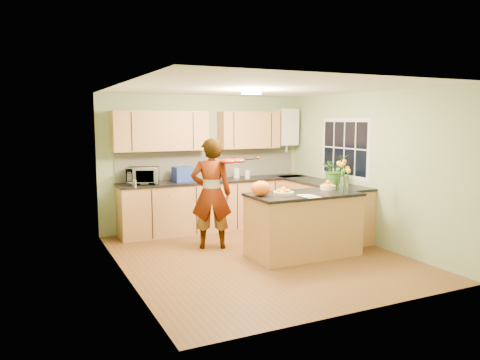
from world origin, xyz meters
name	(u,v)px	position (x,y,z in m)	size (l,w,h in m)	color
floor	(260,257)	(0.00, 0.00, 0.00)	(4.50, 4.50, 0.00)	brown
ceiling	(261,88)	(0.00, 0.00, 2.50)	(4.00, 4.50, 0.02)	white
wall_back	(205,162)	(0.00, 2.25, 1.25)	(4.00, 0.02, 2.50)	#8FA575
wall_front	(362,197)	(0.00, -2.25, 1.25)	(4.00, 0.02, 2.50)	#8FA575
wall_left	(123,182)	(-2.00, 0.00, 1.25)	(0.02, 4.50, 2.50)	#8FA575
wall_right	(367,168)	(2.00, 0.00, 1.25)	(0.02, 4.50, 2.50)	#8FA575
back_counter	(216,204)	(0.10, 1.95, 0.47)	(3.64, 0.62, 0.94)	#B37B47
right_counter	(321,207)	(1.70, 0.85, 0.47)	(0.62, 2.24, 0.94)	#B37B47
splashback	(210,164)	(0.10, 2.23, 1.20)	(3.60, 0.02, 0.52)	beige
upper_cabinets	(199,131)	(-0.18, 2.08, 1.85)	(3.20, 0.34, 0.70)	#B37B47
boiler	(287,127)	(1.70, 2.09, 1.90)	(0.40, 0.30, 0.86)	silver
window_right	(344,148)	(1.99, 0.60, 1.55)	(0.01, 1.30, 1.05)	silver
light_switch	(135,184)	(-1.99, -0.60, 1.30)	(0.02, 0.09, 0.09)	silver
ceiling_lamp	(251,92)	(0.00, 0.30, 2.46)	(0.30, 0.30, 0.07)	#FFEABF
peninsula_island	(303,224)	(0.63, -0.20, 0.48)	(1.67, 0.85, 0.95)	#B37B47
fruit_dish	(284,192)	(0.28, -0.20, 1.00)	(0.30, 0.30, 0.11)	beige
orange_bowl	(328,186)	(1.18, -0.05, 1.01)	(0.24, 0.24, 0.14)	beige
flower_vase	(344,169)	(1.23, -0.38, 1.31)	(0.29, 0.29, 0.53)	silver
orange_bag	(261,188)	(-0.07, -0.15, 1.06)	(0.29, 0.25, 0.22)	orange
papers	(309,196)	(0.53, -0.50, 0.96)	(0.22, 0.30, 0.01)	silver
violinist	(211,194)	(-0.47, 0.78, 0.88)	(0.64, 0.42, 1.77)	#E0A889
violin	(228,161)	(-0.27, 0.56, 1.41)	(0.64, 0.26, 0.13)	#4E0904
microwave	(143,176)	(-1.27, 1.93, 1.09)	(0.53, 0.36, 0.29)	silver
blue_box	(183,174)	(-0.54, 1.96, 1.07)	(0.33, 0.25, 0.27)	navy
kettle	(223,173)	(0.23, 1.91, 1.05)	(0.15, 0.15, 0.28)	silver
jar_cream	(237,173)	(0.55, 2.00, 1.03)	(0.12, 0.12, 0.19)	beige
jar_white	(247,174)	(0.72, 1.89, 1.01)	(0.10, 0.10, 0.15)	silver
potted_plant	(334,169)	(1.70, 0.50, 1.20)	(0.46, 0.40, 0.51)	#336923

